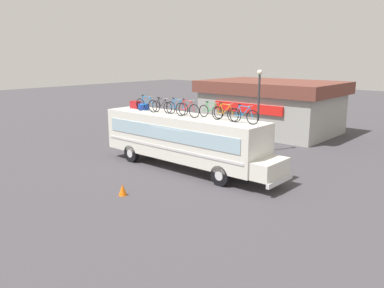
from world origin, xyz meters
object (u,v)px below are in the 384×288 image
(luggage_bag_2, at_px, (144,107))
(rooftop_bicycle_6, at_px, (225,113))
(rooftop_bicycle_3, at_px, (177,108))
(bus, at_px, (184,138))
(rooftop_bicycle_5, at_px, (211,111))
(luggage_bag_1, at_px, (136,105))
(street_lamp, at_px, (259,103))
(traffic_cone, at_px, (123,190))
(rooftop_bicycle_4, at_px, (187,110))
(rooftop_bicycle_1, at_px, (146,105))
(rooftop_bicycle_2, at_px, (162,106))
(rooftop_bicycle_7, at_px, (244,116))

(luggage_bag_2, relative_size, rooftop_bicycle_6, 0.33)
(rooftop_bicycle_3, bearing_deg, bus, 2.24)
(bus, xyz_separation_m, rooftop_bicycle_5, (1.60, 0.37, 1.62))
(luggage_bag_1, height_order, street_lamp, street_lamp)
(rooftop_bicycle_5, xyz_separation_m, traffic_cone, (-0.80, -5.48, -3.14))
(bus, distance_m, traffic_cone, 5.39)
(rooftop_bicycle_3, xyz_separation_m, traffic_cone, (1.34, -5.09, -3.17))
(rooftop_bicycle_4, bearing_deg, rooftop_bicycle_1, 179.98)
(rooftop_bicycle_2, distance_m, traffic_cone, 6.51)
(luggage_bag_1, xyz_separation_m, luggage_bag_2, (0.83, -0.10, -0.05))
(rooftop_bicycle_2, bearing_deg, rooftop_bicycle_6, 0.83)
(rooftop_bicycle_3, xyz_separation_m, rooftop_bicycle_5, (2.13, 0.39, -0.03))
(traffic_cone, bearing_deg, rooftop_bicycle_7, 58.93)
(bus, xyz_separation_m, street_lamp, (1.09, 5.96, 1.51))
(luggage_bag_1, bearing_deg, rooftop_bicycle_6, -1.46)
(luggage_bag_2, relative_size, rooftop_bicycle_2, 0.34)
(rooftop_bicycle_4, height_order, rooftop_bicycle_7, rooftop_bicycle_4)
(rooftop_bicycle_4, xyz_separation_m, traffic_cone, (0.32, -4.83, -3.18))
(luggage_bag_1, bearing_deg, rooftop_bicycle_5, 1.35)
(rooftop_bicycle_1, distance_m, rooftop_bicycle_4, 3.25)
(rooftop_bicycle_2, xyz_separation_m, rooftop_bicycle_3, (1.21, -0.00, 0.02))
(rooftop_bicycle_7, bearing_deg, rooftop_bicycle_4, -174.63)
(luggage_bag_2, height_order, rooftop_bicycle_6, rooftop_bicycle_6)
(street_lamp, bearing_deg, rooftop_bicycle_6, -74.31)
(rooftop_bicycle_2, bearing_deg, traffic_cone, -63.43)
(rooftop_bicycle_5, bearing_deg, rooftop_bicycle_2, -173.44)
(bus, xyz_separation_m, rooftop_bicycle_3, (-0.54, -0.02, 1.65))
(rooftop_bicycle_1, bearing_deg, bus, 5.87)
(rooftop_bicycle_3, relative_size, rooftop_bicycle_4, 0.98)
(rooftop_bicycle_4, distance_m, rooftop_bicycle_7, 3.44)
(rooftop_bicycle_1, distance_m, rooftop_bicycle_3, 2.25)
(rooftop_bicycle_3, bearing_deg, rooftop_bicycle_5, 10.35)
(rooftop_bicycle_1, height_order, rooftop_bicycle_4, rooftop_bicycle_4)
(rooftop_bicycle_5, bearing_deg, luggage_bag_2, -177.29)
(luggage_bag_1, distance_m, rooftop_bicycle_6, 7.08)
(rooftop_bicycle_5, xyz_separation_m, street_lamp, (-0.51, 5.60, -0.11))
(bus, relative_size, luggage_bag_1, 17.13)
(rooftop_bicycle_5, height_order, traffic_cone, rooftop_bicycle_5)
(rooftop_bicycle_1, xyz_separation_m, rooftop_bicycle_4, (3.25, -0.00, 0.00))
(rooftop_bicycle_1, relative_size, rooftop_bicycle_4, 1.07)
(luggage_bag_1, bearing_deg, rooftop_bicycle_1, -18.35)
(luggage_bag_1, relative_size, rooftop_bicycle_5, 0.40)
(rooftop_bicycle_4, distance_m, street_lamp, 6.28)
(rooftop_bicycle_3, bearing_deg, rooftop_bicycle_7, 0.74)
(rooftop_bicycle_1, relative_size, rooftop_bicycle_3, 1.08)
(bus, height_order, rooftop_bicycle_5, rooftop_bicycle_5)
(luggage_bag_1, height_order, rooftop_bicycle_2, rooftop_bicycle_2)
(rooftop_bicycle_1, bearing_deg, rooftop_bicycle_7, 2.75)
(rooftop_bicycle_2, height_order, traffic_cone, rooftop_bicycle_2)
(rooftop_bicycle_5, bearing_deg, rooftop_bicycle_1, -171.49)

